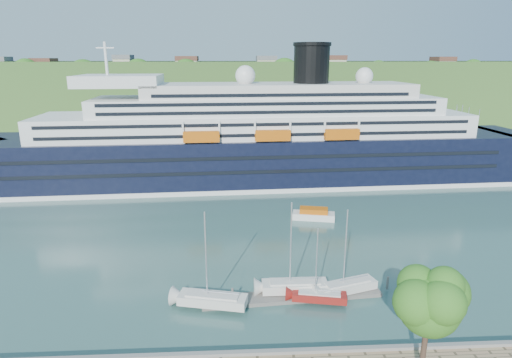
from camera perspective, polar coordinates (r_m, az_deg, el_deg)
name	(u,v)px	position (r m, az deg, el deg)	size (l,w,h in m)	color
far_hillside	(241,92)	(176.43, -2.06, 11.51)	(400.00, 50.00, 24.00)	#315B24
quay_coping	(275,352)	(39.09, 2.55, -22.03)	(220.00, 0.50, 0.30)	slate
cruise_ship	(246,115)	(87.51, -1.40, 8.56)	(125.81, 18.32, 28.25)	black
promenade_tree	(427,320)	(36.29, 21.89, -17.01)	(6.20, 6.20, 10.27)	#28691B
floating_pontoon	(292,296)	(48.26, 4.87, -15.33)	(19.53, 2.39, 0.43)	slate
sailboat_white_near	(211,264)	(44.22, -5.96, -11.23)	(7.88, 2.19, 10.17)	silver
sailboat_red	(321,269)	(45.79, 8.60, -11.75)	(6.31, 1.75, 8.15)	maroon
sailboat_white_far	(349,255)	(47.72, 12.31, -9.85)	(7.37, 2.05, 9.51)	silver
tender_launch	(314,214)	(69.93, 7.69, -4.59)	(6.81, 2.33, 1.88)	#C5580B
sailboat_extra	(296,252)	(46.57, 5.32, -9.69)	(7.95, 2.21, 10.27)	silver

